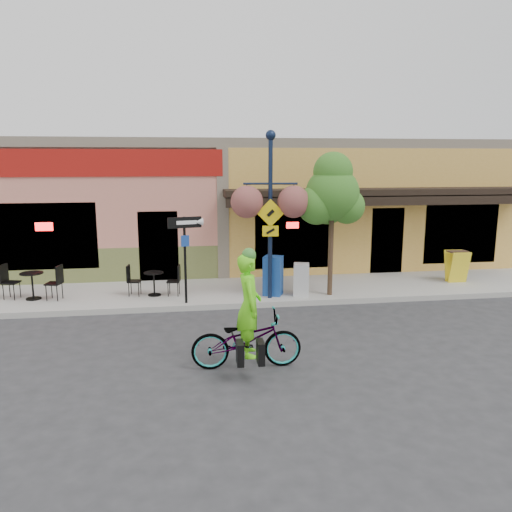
{
  "coord_description": "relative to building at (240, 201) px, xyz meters",
  "views": [
    {
      "loc": [
        -2.24,
        -11.99,
        3.84
      ],
      "look_at": [
        -0.4,
        0.5,
        1.4
      ],
      "focal_mm": 35.0,
      "sensor_mm": 36.0,
      "label": 1
    }
  ],
  "objects": [
    {
      "name": "cafe_set_right",
      "position": [
        -3.07,
        -5.88,
        -1.67
      ],
      "size": [
        1.52,
        0.91,
        0.86
      ],
      "primitive_type": null,
      "rotation": [
        0.0,
        0.0,
        -0.14
      ],
      "color": "black",
      "rests_on": "sidewalk"
    },
    {
      "name": "cyclist_rider",
      "position": [
        -1.08,
        -10.73,
        -1.29
      ],
      "size": [
        0.48,
        0.71,
        1.92
      ],
      "primitive_type": "imported",
      "rotation": [
        0.0,
        0.0,
        1.54
      ],
      "color": "#69F219",
      "rests_on": "ground"
    },
    {
      "name": "sidewalk",
      "position": [
        0.0,
        -5.5,
        -2.17
      ],
      "size": [
        24.0,
        3.0,
        0.15
      ],
      "primitive_type": "cube",
      "color": "#9E9B93",
      "rests_on": "ground"
    },
    {
      "name": "building",
      "position": [
        0.0,
        0.0,
        0.0
      ],
      "size": [
        18.2,
        8.2,
        4.5
      ],
      "primitive_type": null,
      "color": "tan",
      "rests_on": "ground"
    },
    {
      "name": "sandwich_board",
      "position": [
        6.02,
        -5.81,
        -1.61
      ],
      "size": [
        0.59,
        0.43,
        0.97
      ],
      "primitive_type": null,
      "rotation": [
        0.0,
        0.0,
        -0.01
      ],
      "color": "yellow",
      "rests_on": "sidewalk"
    },
    {
      "name": "one_way_sign",
      "position": [
        -2.21,
        -6.75,
        -0.96
      ],
      "size": [
        0.89,
        0.37,
        2.27
      ],
      "primitive_type": null,
      "rotation": [
        0.0,
        0.0,
        0.22
      ],
      "color": "black",
      "rests_on": "sidewalk"
    },
    {
      "name": "lamp_post",
      "position": [
        0.05,
        -6.57,
        0.13
      ],
      "size": [
        1.48,
        0.72,
        4.45
      ],
      "primitive_type": null,
      "rotation": [
        0.0,
        0.0,
        -0.11
      ],
      "color": "#111D38",
      "rests_on": "sidewalk"
    },
    {
      "name": "cafe_set_left",
      "position": [
        -6.28,
        -5.79,
        -1.62
      ],
      "size": [
        1.73,
        1.14,
        0.96
      ],
      "primitive_type": null,
      "rotation": [
        0.0,
        0.0,
        -0.23
      ],
      "color": "black",
      "rests_on": "sidewalk"
    },
    {
      "name": "curb",
      "position": [
        0.0,
        -6.95,
        -2.17
      ],
      "size": [
        24.0,
        0.12,
        0.15
      ],
      "primitive_type": "cube",
      "color": "#A8A59E",
      "rests_on": "ground"
    },
    {
      "name": "ground",
      "position": [
        0.0,
        -7.5,
        -2.25
      ],
      "size": [
        90.0,
        90.0,
        0.0
      ],
      "primitive_type": "plane",
      "color": "#2D2D30",
      "rests_on": "ground"
    },
    {
      "name": "street_tree",
      "position": [
        1.75,
        -6.5,
        -0.12
      ],
      "size": [
        1.94,
        1.94,
        3.95
      ],
      "primitive_type": null,
      "rotation": [
        0.0,
        0.0,
        0.31
      ],
      "color": "#3D7A26",
      "rests_on": "sidewalk"
    },
    {
      "name": "bicycle",
      "position": [
        -1.13,
        -10.73,
        -1.71
      ],
      "size": [
        2.08,
        0.77,
        1.08
      ],
      "primitive_type": "imported",
      "rotation": [
        0.0,
        0.0,
        1.54
      ],
      "color": "maroon",
      "rests_on": "ground"
    },
    {
      "name": "newspaper_box_grey",
      "position": [
        0.95,
        -6.45,
        -1.65
      ],
      "size": [
        0.5,
        0.47,
        0.89
      ],
      "primitive_type": null,
      "rotation": [
        0.0,
        0.0,
        -0.25
      ],
      "color": "#BCBCBC",
      "rests_on": "sidewalk"
    },
    {
      "name": "newspaper_box_blue",
      "position": [
        0.19,
        -6.29,
        -1.56
      ],
      "size": [
        0.63,
        0.6,
        1.09
      ],
      "primitive_type": null,
      "rotation": [
        0.0,
        0.0,
        -0.42
      ],
      "color": "#19479B",
      "rests_on": "sidewalk"
    }
  ]
}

